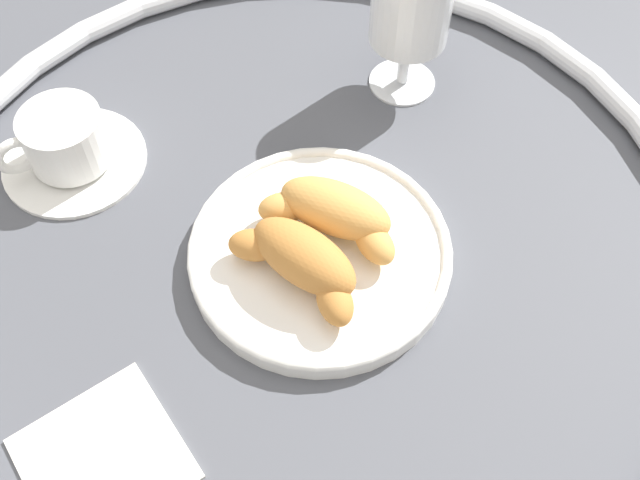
{
  "coord_description": "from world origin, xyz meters",
  "views": [
    {
      "loc": [
        -0.23,
        0.3,
        0.55
      ],
      "look_at": [
        -0.03,
        0.01,
        0.03
      ],
      "focal_mm": 41.91,
      "sensor_mm": 36.0,
      "label": 1
    }
  ],
  "objects_px": {
    "croissant_small": "(302,260)",
    "juice_glass_left": "(411,11)",
    "coffee_cup_near": "(66,145)",
    "croissant_large": "(334,212)",
    "folded_napkin": "(107,461)",
    "pastry_plate": "(320,252)"
  },
  "relations": [
    {
      "from": "croissant_small",
      "to": "juice_glass_left",
      "type": "height_order",
      "value": "juice_glass_left"
    },
    {
      "from": "croissant_small",
      "to": "coffee_cup_near",
      "type": "bearing_deg",
      "value": 3.82
    },
    {
      "from": "croissant_large",
      "to": "folded_napkin",
      "type": "relative_size",
      "value": 1.23
    },
    {
      "from": "croissant_small",
      "to": "juice_glass_left",
      "type": "relative_size",
      "value": 0.98
    },
    {
      "from": "croissant_large",
      "to": "folded_napkin",
      "type": "bearing_deg",
      "value": 85.41
    },
    {
      "from": "juice_glass_left",
      "to": "folded_napkin",
      "type": "height_order",
      "value": "juice_glass_left"
    },
    {
      "from": "pastry_plate",
      "to": "croissant_large",
      "type": "distance_m",
      "value": 0.04
    },
    {
      "from": "coffee_cup_near",
      "to": "croissant_large",
      "type": "bearing_deg",
      "value": -164.05
    },
    {
      "from": "juice_glass_left",
      "to": "folded_napkin",
      "type": "relative_size",
      "value": 1.27
    },
    {
      "from": "croissant_large",
      "to": "folded_napkin",
      "type": "height_order",
      "value": "croissant_large"
    },
    {
      "from": "pastry_plate",
      "to": "juice_glass_left",
      "type": "xyz_separation_m",
      "value": [
        0.06,
        -0.23,
        0.08
      ]
    },
    {
      "from": "croissant_large",
      "to": "croissant_small",
      "type": "distance_m",
      "value": 0.05
    },
    {
      "from": "croissant_large",
      "to": "juice_glass_left",
      "type": "height_order",
      "value": "juice_glass_left"
    },
    {
      "from": "pastry_plate",
      "to": "croissant_small",
      "type": "distance_m",
      "value": 0.04
    },
    {
      "from": "croissant_large",
      "to": "croissant_small",
      "type": "height_order",
      "value": "same"
    },
    {
      "from": "coffee_cup_near",
      "to": "folded_napkin",
      "type": "distance_m",
      "value": 0.3
    },
    {
      "from": "juice_glass_left",
      "to": "folded_napkin",
      "type": "bearing_deg",
      "value": 94.09
    },
    {
      "from": "croissant_large",
      "to": "juice_glass_left",
      "type": "xyz_separation_m",
      "value": [
        0.05,
        -0.2,
        0.05
      ]
    },
    {
      "from": "croissant_small",
      "to": "pastry_plate",
      "type": "bearing_deg",
      "value": -83.6
    },
    {
      "from": "pastry_plate",
      "to": "juice_glass_left",
      "type": "height_order",
      "value": "juice_glass_left"
    },
    {
      "from": "coffee_cup_near",
      "to": "folded_napkin",
      "type": "xyz_separation_m",
      "value": [
        -0.23,
        0.19,
        -0.02
      ]
    },
    {
      "from": "croissant_small",
      "to": "juice_glass_left",
      "type": "distance_m",
      "value": 0.27
    }
  ]
}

